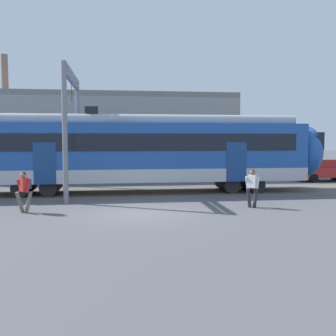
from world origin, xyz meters
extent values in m
plane|color=#515156|center=(0.00, 0.00, 0.00)|extent=(160.00, 160.00, 0.00)
cube|color=silver|center=(0.42, 6.11, 1.05)|extent=(18.00, 3.06, 0.70)
cube|color=#2351A3|center=(0.42, 6.11, 2.60)|extent=(18.00, 3.00, 2.40)
cube|color=black|center=(0.42, 4.60, 2.80)|extent=(16.56, 0.03, 0.90)
cube|color=navy|center=(5.37, 4.59, 1.75)|extent=(1.10, 0.04, 2.10)
cube|color=navy|center=(-4.53, 4.59, 1.75)|extent=(1.10, 0.04, 2.10)
cylinder|color=#A4A4A9|center=(0.42, 6.11, 3.98)|extent=(17.64, 0.70, 0.70)
cube|color=black|center=(-2.28, 6.11, 4.53)|extent=(0.70, 0.12, 0.40)
cylinder|color=black|center=(6.70, 6.11, 0.45)|extent=(0.90, 2.40, 0.90)
cylinder|color=black|center=(5.30, 6.11, 0.45)|extent=(0.90, 2.40, 0.90)
cylinder|color=black|center=(-4.46, 6.11, 0.45)|extent=(0.90, 2.40, 0.90)
cylinder|color=black|center=(-5.86, 6.11, 0.45)|extent=(0.90, 2.40, 0.90)
ellipsoid|color=#2351A3|center=(9.97, 6.11, 2.25)|extent=(1.80, 2.85, 2.95)
cube|color=black|center=(10.32, 6.11, 2.85)|extent=(0.40, 2.40, 1.00)
cylinder|color=#6B6051|center=(-4.86, 0.70, 0.43)|extent=(0.37, 0.34, 0.87)
cylinder|color=#6B6051|center=(-4.52, 0.74, 0.43)|extent=(0.37, 0.34, 0.87)
cube|color=red|center=(-4.69, 0.72, 1.14)|extent=(0.41, 0.43, 0.56)
cylinder|color=red|center=(-4.49, 0.60, 1.09)|extent=(0.25, 0.22, 0.52)
cylinder|color=red|center=(-4.89, 0.84, 1.09)|extent=(0.25, 0.22, 0.52)
sphere|color=#9E7051|center=(-4.71, 0.71, 1.53)|extent=(0.22, 0.22, 0.22)
sphere|color=black|center=(-4.69, 0.72, 1.56)|extent=(0.20, 0.20, 0.20)
cube|color=navy|center=(-4.55, 0.83, 1.16)|extent=(0.30, 0.32, 0.40)
cylinder|color=#28282D|center=(4.70, 0.62, 0.43)|extent=(0.35, 0.36, 0.87)
cylinder|color=#28282D|center=(5.02, 0.70, 0.43)|extent=(0.35, 0.36, 0.87)
cube|color=silver|center=(4.86, 0.66, 1.14)|extent=(0.43, 0.42, 0.56)
cylinder|color=silver|center=(5.07, 0.57, 1.09)|extent=(0.23, 0.24, 0.52)
cylinder|color=silver|center=(4.64, 0.75, 1.09)|extent=(0.23, 0.24, 0.52)
sphere|color=brown|center=(4.84, 0.65, 1.53)|extent=(0.22, 0.22, 0.22)
sphere|color=black|center=(4.86, 0.66, 1.56)|extent=(0.20, 0.20, 0.20)
cube|color=#B22323|center=(13.59, 10.28, 0.64)|extent=(4.05, 1.77, 0.68)
cube|color=maroon|center=(13.44, 10.27, 1.26)|extent=(1.94, 1.50, 0.56)
cube|color=black|center=(14.39, 10.30, 1.22)|extent=(0.16, 1.37, 0.48)
cylinder|color=black|center=(14.80, 11.10, 0.30)|extent=(0.61, 0.22, 0.60)
cylinder|color=black|center=(12.32, 11.02, 0.30)|extent=(0.61, 0.22, 0.60)
cylinder|color=black|center=(12.37, 9.46, 0.30)|extent=(0.61, 0.22, 0.60)
cylinder|color=gray|center=(-3.31, 2.91, 3.25)|extent=(0.24, 0.24, 6.50)
cylinder|color=gray|center=(-3.31, 9.31, 3.25)|extent=(0.24, 0.24, 6.50)
cube|color=gray|center=(-3.31, 6.11, 6.45)|extent=(0.20, 6.40, 0.16)
cube|color=gray|center=(-3.31, 6.11, 6.05)|extent=(0.20, 6.40, 0.16)
cylinder|color=black|center=(-3.31, 6.11, 5.45)|extent=(0.03, 0.03, 1.00)
cube|color=gray|center=(-2.62, 15.21, 3.00)|extent=(21.59, 5.00, 6.00)
cube|color=gray|center=(-2.62, 15.21, 6.20)|extent=(21.59, 5.00, 0.40)
cylinder|color=#8C6656|center=(-9.10, 15.21, 7.60)|extent=(0.50, 0.50, 3.20)
camera|label=1|loc=(-1.00, -15.61, 2.98)|focal=42.00mm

